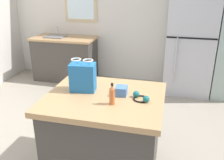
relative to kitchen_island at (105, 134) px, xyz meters
name	(u,v)px	position (x,y,z in m)	size (l,w,h in m)	color
ground	(88,152)	(-0.28, 0.22, -0.45)	(6.22, 6.22, 0.00)	#9E9384
back_wall	(128,16)	(-0.30, 2.82, 0.86)	(5.01, 0.13, 2.61)	silver
kitchen_island	(105,134)	(0.00, 0.00, 0.00)	(1.15, 0.97, 0.89)	#423D38
refrigerator	(189,46)	(0.90, 2.40, 0.42)	(0.81, 0.72, 1.74)	#B7B7BC
sink_counter	(65,58)	(-1.54, 2.44, 0.01)	(1.27, 0.64, 1.07)	#423D38
shopping_bag	(83,77)	(-0.25, 0.08, 0.59)	(0.27, 0.19, 0.33)	#236BAD
small_box	(121,91)	(0.15, 0.06, 0.48)	(0.11, 0.12, 0.09)	#4775B7
bottle	(112,95)	(0.11, -0.15, 0.53)	(0.05, 0.05, 0.21)	#C66633
ear_defenders	(141,97)	(0.36, 0.00, 0.46)	(0.21, 0.21, 0.06)	black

